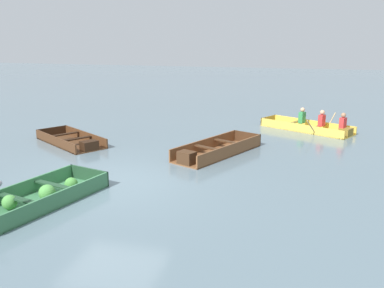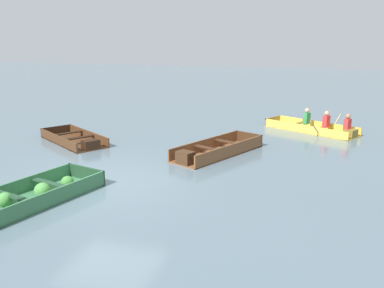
% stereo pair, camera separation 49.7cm
% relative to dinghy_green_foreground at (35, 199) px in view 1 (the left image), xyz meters
% --- Properties ---
extents(ground_plane, '(80.00, 80.00, 0.00)m').
position_rel_dinghy_green_foreground_xyz_m(ground_plane, '(1.01, 1.81, -0.15)').
color(ground_plane, slate).
extents(dinghy_green_foreground, '(2.13, 3.58, 0.42)m').
position_rel_dinghy_green_foreground_xyz_m(dinghy_green_foreground, '(0.00, 0.00, 0.00)').
color(dinghy_green_foreground, '#387047').
rests_on(dinghy_green_foreground, ground).
extents(skiff_wooden_brown_near_moored, '(2.45, 3.61, 0.41)m').
position_rel_dinghy_green_foreground_xyz_m(skiff_wooden_brown_near_moored, '(3.08, 5.06, -0.01)').
color(skiff_wooden_brown_near_moored, brown).
rests_on(skiff_wooden_brown_near_moored, ground).
extents(skiff_dark_varnish_mid_moored, '(3.19, 2.66, 0.33)m').
position_rel_dinghy_green_foreground_xyz_m(skiff_dark_varnish_mid_moored, '(-2.01, 5.14, -0.04)').
color(skiff_dark_varnish_mid_moored, '#4C2D19').
rests_on(skiff_dark_varnish_mid_moored, ground).
extents(rowboat_yellow_with_crew, '(3.71, 2.70, 0.90)m').
position_rel_dinghy_green_foreground_xyz_m(rowboat_yellow_with_crew, '(6.09, 9.40, 0.04)').
color(rowboat_yellow_with_crew, '#E5BC47').
rests_on(rowboat_yellow_with_crew, ground).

